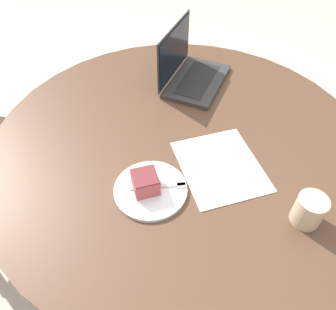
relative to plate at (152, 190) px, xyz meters
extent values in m
plane|color=#B7AD9E|center=(-0.23, 0.09, -0.75)|extent=(12.00, 12.00, 0.00)
cylinder|color=#4C3323|center=(-0.23, 0.09, -0.74)|extent=(0.43, 0.43, 0.02)
cylinder|color=#4C3323|center=(-0.23, 0.09, -0.38)|extent=(0.12, 0.12, 0.69)
cylinder|color=#4C3323|center=(-0.23, 0.09, -0.02)|extent=(1.35, 1.35, 0.03)
cube|color=black|center=(-0.56, -0.63, -0.52)|extent=(0.04, 0.04, 0.46)
cube|color=black|center=(-0.18, -0.70, -0.52)|extent=(0.04, 0.04, 0.46)
cube|color=white|center=(-0.11, 0.22, 0.00)|extent=(0.36, 0.34, 0.00)
cylinder|color=silver|center=(0.00, 0.00, 0.00)|extent=(0.23, 0.23, 0.01)
cube|color=#B74C51|center=(0.00, -0.01, 0.03)|extent=(0.10, 0.10, 0.05)
cube|color=maroon|center=(0.00, -0.01, 0.06)|extent=(0.09, 0.09, 0.00)
cube|color=silver|center=(-0.01, 0.02, 0.01)|extent=(0.04, 0.17, 0.00)
cube|color=silver|center=(-0.02, 0.09, 0.01)|extent=(0.03, 0.03, 0.00)
cylinder|color=#C6AD89|center=(0.08, 0.45, 0.04)|extent=(0.08, 0.08, 0.10)
cube|color=#2D2D2D|center=(-0.58, 0.14, 0.00)|extent=(0.37, 0.30, 0.02)
cube|color=black|center=(-0.58, 0.14, 0.01)|extent=(0.29, 0.20, 0.00)
cube|color=#2D2D2D|center=(-0.61, 0.04, 0.12)|extent=(0.30, 0.11, 0.21)
cube|color=black|center=(-0.61, 0.05, 0.12)|extent=(0.28, 0.11, 0.20)
camera|label=1|loc=(0.60, 0.08, 0.81)|focal=35.00mm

